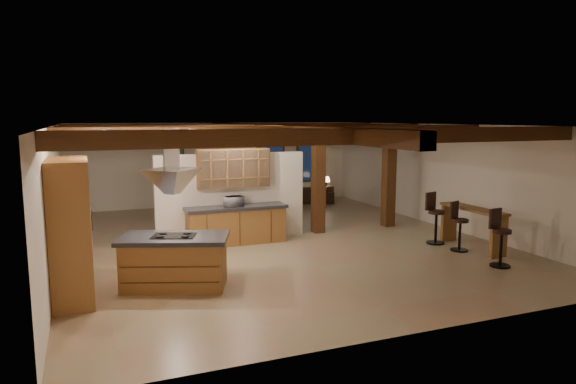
% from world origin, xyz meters
% --- Properties ---
extents(ground, '(12.00, 12.00, 0.00)m').
position_xyz_m(ground, '(0.00, 0.00, 0.00)').
color(ground, tan).
rests_on(ground, ground).
extents(room_walls, '(12.00, 12.00, 12.00)m').
position_xyz_m(room_walls, '(0.00, 0.00, 1.78)').
color(room_walls, white).
rests_on(room_walls, ground).
extents(ceiling_beams, '(10.00, 12.00, 0.28)m').
position_xyz_m(ceiling_beams, '(0.00, 0.00, 2.76)').
color(ceiling_beams, '#3A1F0E').
rests_on(ceiling_beams, room_walls).
extents(timber_posts, '(2.50, 0.30, 2.90)m').
position_xyz_m(timber_posts, '(2.50, 0.50, 1.76)').
color(timber_posts, '#3A1F0E').
rests_on(timber_posts, ground).
extents(partition_wall, '(3.80, 0.18, 2.20)m').
position_xyz_m(partition_wall, '(-1.00, 0.50, 1.10)').
color(partition_wall, white).
rests_on(partition_wall, ground).
extents(pantry_cabinet, '(0.67, 1.60, 2.40)m').
position_xyz_m(pantry_cabinet, '(-4.67, -2.60, 1.20)').
color(pantry_cabinet, brown).
rests_on(pantry_cabinet, ground).
extents(back_counter, '(2.50, 0.66, 0.94)m').
position_xyz_m(back_counter, '(-1.00, 0.11, 0.48)').
color(back_counter, brown).
rests_on(back_counter, ground).
extents(upper_display_cabinet, '(1.80, 0.36, 0.95)m').
position_xyz_m(upper_display_cabinet, '(-1.00, 0.31, 1.85)').
color(upper_display_cabinet, brown).
rests_on(upper_display_cabinet, partition_wall).
extents(range_hood, '(1.10, 1.10, 1.40)m').
position_xyz_m(range_hood, '(-2.96, -2.62, 1.78)').
color(range_hood, silver).
rests_on(range_hood, room_walls).
extents(back_windows, '(2.70, 0.07, 1.70)m').
position_xyz_m(back_windows, '(2.80, 5.93, 1.50)').
color(back_windows, '#3A1F0E').
rests_on(back_windows, room_walls).
extents(framed_art, '(0.65, 0.05, 0.85)m').
position_xyz_m(framed_art, '(-1.50, 5.94, 1.70)').
color(framed_art, '#3A1F0E').
rests_on(framed_art, room_walls).
extents(recessed_cans, '(3.16, 2.46, 0.03)m').
position_xyz_m(recessed_cans, '(-2.53, -1.93, 2.87)').
color(recessed_cans, silver).
rests_on(recessed_cans, room_walls).
extents(kitchen_island, '(2.18, 1.64, 0.96)m').
position_xyz_m(kitchen_island, '(-2.96, -2.62, 0.48)').
color(kitchen_island, brown).
rests_on(kitchen_island, ground).
extents(dining_table, '(2.21, 1.68, 0.69)m').
position_xyz_m(dining_table, '(-0.46, 3.09, 0.34)').
color(dining_table, '#3F210F').
rests_on(dining_table, ground).
extents(sofa, '(2.17, 1.44, 0.59)m').
position_xyz_m(sofa, '(3.07, 5.13, 0.29)').
color(sofa, black).
rests_on(sofa, ground).
extents(microwave, '(0.48, 0.37, 0.24)m').
position_xyz_m(microwave, '(-1.06, 0.11, 1.06)').
color(microwave, silver).
rests_on(microwave, back_counter).
extents(bar_counter, '(0.48, 1.88, 0.98)m').
position_xyz_m(bar_counter, '(4.04, -2.43, 0.66)').
color(bar_counter, brown).
rests_on(bar_counter, ground).
extents(side_table, '(0.56, 0.56, 0.59)m').
position_xyz_m(side_table, '(3.83, 5.01, 0.29)').
color(side_table, '#3A1F0E').
rests_on(side_table, ground).
extents(table_lamp, '(0.29, 0.29, 0.34)m').
position_xyz_m(table_lamp, '(3.83, 5.01, 0.83)').
color(table_lamp, black).
rests_on(table_lamp, side_table).
extents(bar_stool_a, '(0.42, 0.44, 1.20)m').
position_xyz_m(bar_stool_a, '(3.55, -3.81, 0.61)').
color(bar_stool_a, black).
rests_on(bar_stool_a, ground).
extents(bar_stool_b, '(0.43, 0.44, 1.14)m').
position_xyz_m(bar_stool_b, '(3.61, -2.46, 0.58)').
color(bar_stool_b, black).
rests_on(bar_stool_b, ground).
extents(bar_stool_c, '(0.46, 0.47, 1.26)m').
position_xyz_m(bar_stool_c, '(3.54, -1.68, 0.64)').
color(bar_stool_c, black).
rests_on(bar_stool_c, ground).
extents(dining_chairs, '(2.24, 2.24, 1.32)m').
position_xyz_m(dining_chairs, '(-0.46, 3.09, 0.67)').
color(dining_chairs, '#3A1F0E').
rests_on(dining_chairs, ground).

